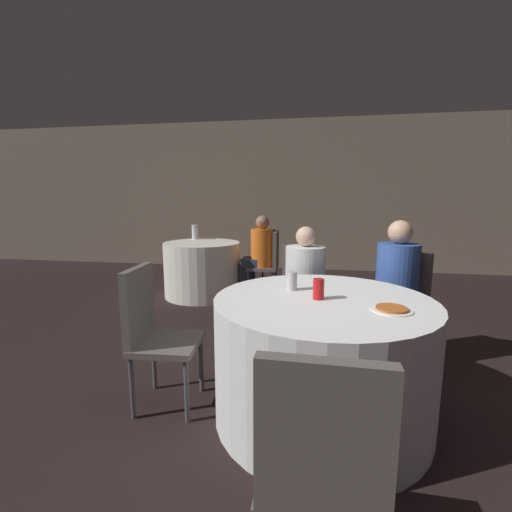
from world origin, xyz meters
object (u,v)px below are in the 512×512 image
chair_far_east (269,259)px  soda_can_red (319,289)px  chair_near_north (303,287)px  pizza_plate_near (392,309)px  chair_near_northeast (401,298)px  chair_near_south (321,463)px  chair_near_west (152,325)px  person_orange_shirt (257,257)px  person_white_shirt (306,289)px  soda_can_silver (292,281)px  table_near (321,357)px  bottle_far (195,232)px  chair_far_northeast (263,253)px  person_blue_shirt (392,296)px  table_far (202,269)px

chair_far_east → soda_can_red: 2.60m
chair_near_north → pizza_plate_near: 1.35m
chair_near_northeast → chair_near_south: same height
chair_near_west → person_orange_shirt: person_orange_shirt is taller
chair_near_northeast → soda_can_red: size_ratio=7.50×
person_white_shirt → soda_can_silver: size_ratio=9.05×
chair_far_east → soda_can_silver: chair_far_east is taller
pizza_plate_near → table_near: bearing=153.9°
person_orange_shirt → bottle_far: size_ratio=5.26×
chair_far_northeast → pizza_plate_near: (1.16, -3.17, 0.22)m
chair_near_northeast → soda_can_red: 1.14m
chair_far_east → soda_can_red: bearing=-167.3°
chair_near_northeast → chair_far_east: 2.09m
chair_near_north → chair_far_east: 1.51m
chair_near_northeast → chair_near_south: bearing=108.1°
bottle_far → chair_near_south: bearing=-65.5°
chair_far_east → chair_near_west: bearing=169.5°
chair_near_north → person_white_shirt: 0.17m
person_orange_shirt → table_near: bearing=-162.9°
chair_near_north → chair_near_west: same height
chair_near_south → table_near: bearing=90.0°
person_blue_shirt → pizza_plate_near: (-0.20, -0.89, 0.17)m
person_white_shirt → bottle_far: size_ratio=5.16×
person_orange_shirt → person_blue_shirt: 2.23m
chair_near_north → chair_far_northeast: bearing=-79.0°
soda_can_red → bottle_far: bearing=121.9°
chair_near_northeast → pizza_plate_near: bearing=111.2°
soda_can_red → chair_near_north: bearing=96.0°
table_near → chair_far_east: chair_far_east is taller
table_near → chair_near_north: bearing=97.8°
chair_near_northeast → chair_far_east: size_ratio=1.00×
soda_can_silver → person_white_shirt: bearing=84.2°
table_far → chair_near_west: bearing=-78.6°
chair_near_north → bottle_far: bottle_far is taller
chair_near_south → person_blue_shirt: 1.88m
chair_near_northeast → pizza_plate_near: chair_near_northeast is taller
chair_near_northeast → person_blue_shirt: 0.17m
chair_near_south → chair_near_northeast: bearing=71.9°
table_near → chair_far_east: (-0.64, 2.49, 0.16)m
chair_near_west → chair_far_northeast: 3.08m
chair_near_north → person_orange_shirt: size_ratio=0.81×
table_far → chair_near_south: size_ratio=1.14×
person_white_shirt → soda_can_red: person_white_shirt is taller
chair_near_northeast → soda_can_red: (-0.68, -0.87, 0.27)m
soda_can_silver → bottle_far: (-1.61, 2.67, 0.05)m
bottle_far → person_white_shirt: bearing=-49.0°
table_near → chair_far_northeast: chair_far_northeast is taller
bottle_far → person_orange_shirt: bearing=-19.3°
soda_can_red → bottle_far: bottle_far is taller
soda_can_silver → chair_far_east: bearing=100.8°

